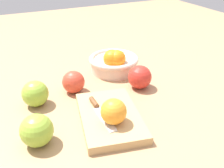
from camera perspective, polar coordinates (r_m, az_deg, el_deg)
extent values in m
plane|color=tan|center=(0.82, -4.13, -2.10)|extent=(2.40, 2.40, 0.00)
cylinder|color=beige|center=(0.95, 0.37, 4.26)|extent=(0.17, 0.17, 0.05)
torus|color=beige|center=(0.95, 0.37, 5.53)|extent=(0.18, 0.18, 0.02)
sphere|color=orange|center=(0.91, 0.03, 5.67)|extent=(0.06, 0.06, 0.06)
sphere|color=orange|center=(0.91, 1.08, 5.61)|extent=(0.06, 0.06, 0.06)
cube|color=tan|center=(0.69, -0.51, -7.25)|extent=(0.27, 0.20, 0.02)
sphere|color=orange|center=(0.64, 0.34, -6.12)|extent=(0.07, 0.07, 0.07)
cube|color=silver|center=(0.66, -1.58, -7.78)|extent=(0.11, 0.02, 0.00)
cylinder|color=brown|center=(0.72, -4.01, -4.06)|extent=(0.05, 0.01, 0.01)
sphere|color=red|center=(0.84, 6.17, 1.54)|extent=(0.08, 0.08, 0.08)
sphere|color=#8EB738|center=(0.77, -16.63, -2.06)|extent=(0.08, 0.08, 0.08)
sphere|color=#8EB738|center=(0.63, -16.32, -9.83)|extent=(0.08, 0.08, 0.08)
sphere|color=#D6422D|center=(0.82, -8.52, 0.45)|extent=(0.07, 0.07, 0.07)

